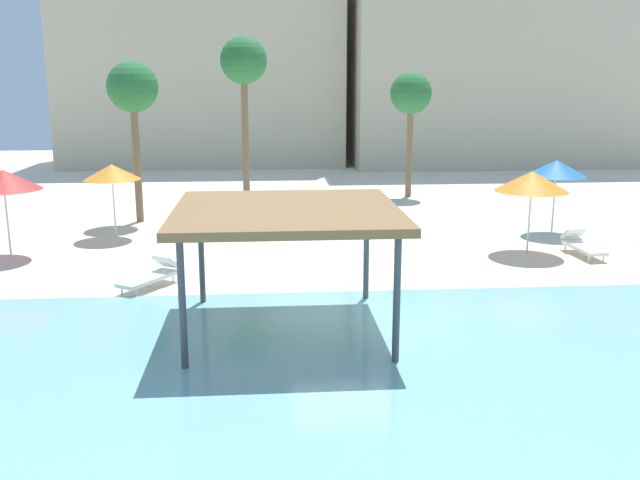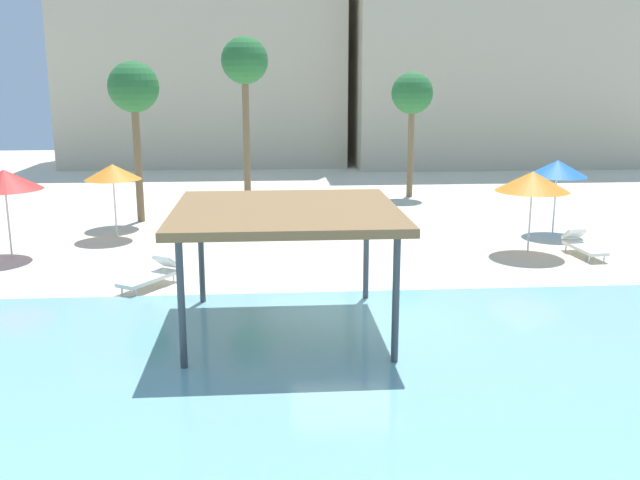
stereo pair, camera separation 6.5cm
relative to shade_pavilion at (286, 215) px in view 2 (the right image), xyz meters
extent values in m
plane|color=beige|center=(1.37, 1.09, -2.58)|extent=(80.00, 80.00, 0.00)
cube|color=#7AB7C1|center=(1.37, -4.16, -2.56)|extent=(44.00, 13.50, 0.04)
cylinder|color=#42474C|center=(-2.02, 2.02, -1.30)|extent=(0.14, 0.14, 2.56)
cylinder|color=#42474C|center=(2.02, 2.02, -1.30)|extent=(0.14, 0.14, 2.56)
cylinder|color=#42474C|center=(-2.02, -2.02, -1.30)|extent=(0.14, 0.14, 2.56)
cylinder|color=#42474C|center=(2.02, -2.02, -1.30)|extent=(0.14, 0.14, 2.56)
cube|color=olive|center=(0.00, 0.00, 0.06)|extent=(4.74, 4.74, 0.18)
cylinder|color=silver|center=(9.74, 9.04, -1.55)|extent=(0.06, 0.06, 2.07)
cone|color=blue|center=(9.74, 9.04, -0.23)|extent=(2.07, 2.07, 0.57)
cylinder|color=silver|center=(-5.66, 9.58, -1.56)|extent=(0.06, 0.06, 2.04)
cone|color=orange|center=(-5.66, 9.58, -0.28)|extent=(1.92, 1.92, 0.53)
cylinder|color=silver|center=(7.81, 6.32, -1.59)|extent=(0.06, 0.06, 1.99)
cone|color=orange|center=(7.81, 6.32, -0.28)|extent=(2.27, 2.27, 0.63)
cylinder|color=silver|center=(-8.34, 7.06, -1.53)|extent=(0.06, 0.06, 2.12)
cone|color=red|center=(-8.34, 7.06, -0.16)|extent=(2.23, 2.23, 0.61)
cylinder|color=white|center=(-3.77, 2.65, -2.47)|extent=(0.05, 0.05, 0.22)
cylinder|color=white|center=(-4.17, 2.91, -2.47)|extent=(0.05, 0.05, 0.22)
cylinder|color=white|center=(-2.97, 3.85, -2.47)|extent=(0.05, 0.05, 0.22)
cylinder|color=white|center=(-3.38, 4.12, -2.47)|extent=(0.05, 0.05, 0.22)
cube|color=white|center=(-3.57, 3.38, -2.31)|extent=(1.49, 1.83, 0.10)
cube|color=white|center=(-3.16, 4.00, -2.04)|extent=(0.78, 0.75, 0.40)
cylinder|color=white|center=(9.73, 5.11, -2.47)|extent=(0.05, 0.05, 0.22)
cylinder|color=white|center=(9.25, 5.08, -2.47)|extent=(0.05, 0.05, 0.22)
cylinder|color=white|center=(9.62, 6.55, -2.47)|extent=(0.05, 0.05, 0.22)
cylinder|color=white|center=(9.14, 6.51, -2.47)|extent=(0.05, 0.05, 0.22)
cube|color=white|center=(9.43, 5.81, -2.31)|extent=(0.74, 1.84, 0.10)
cube|color=white|center=(9.38, 6.55, -2.04)|extent=(0.64, 0.55, 0.40)
cylinder|color=brown|center=(-5.31, 12.45, -0.20)|extent=(0.28, 0.28, 4.76)
sphere|color=#286B33|center=(-5.31, 12.45, 2.53)|extent=(1.90, 1.90, 1.90)
cylinder|color=brown|center=(6.26, 17.50, -0.37)|extent=(0.28, 0.28, 4.42)
sphere|color=#286B33|center=(6.26, 17.50, 2.19)|extent=(1.90, 1.90, 1.90)
cylinder|color=brown|center=(-1.23, 14.59, 0.31)|extent=(0.28, 0.28, 5.79)
sphere|color=#286B33|center=(-1.23, 14.59, 3.55)|extent=(1.90, 1.90, 1.90)
cube|color=beige|center=(-4.26, 32.85, 4.90)|extent=(17.61, 9.32, 14.97)
cube|color=beige|center=(15.20, 31.32, 5.15)|extent=(20.10, 9.92, 15.46)
camera|label=1|loc=(-0.44, -14.54, 2.81)|focal=39.10mm
camera|label=2|loc=(-0.37, -14.54, 2.81)|focal=39.10mm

